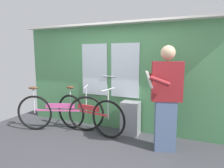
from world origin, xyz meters
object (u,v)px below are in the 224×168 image
object	(u,v)px
bicycle_leaning_behind	(60,112)
trash_bin_by_wall	(130,118)
bicycle_near_door	(88,114)
passenger_reading_newspaper	(166,97)

from	to	relation	value
bicycle_leaning_behind	trash_bin_by_wall	size ratio (longest dim) A/B	2.62
bicycle_near_door	passenger_reading_newspaper	distance (m)	1.62
bicycle_near_door	passenger_reading_newspaper	xyz separation A→B (m)	(1.53, -0.16, 0.52)
bicycle_leaning_behind	passenger_reading_newspaper	bearing A→B (deg)	-21.20
trash_bin_by_wall	passenger_reading_newspaper	bearing A→B (deg)	-30.48
passenger_reading_newspaper	trash_bin_by_wall	distance (m)	1.01
passenger_reading_newspaper	bicycle_near_door	bearing A→B (deg)	-22.77
bicycle_leaning_behind	trash_bin_by_wall	distance (m)	1.47
bicycle_near_door	bicycle_leaning_behind	world-z (taller)	bicycle_leaning_behind
bicycle_leaning_behind	passenger_reading_newspaper	world-z (taller)	passenger_reading_newspaper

